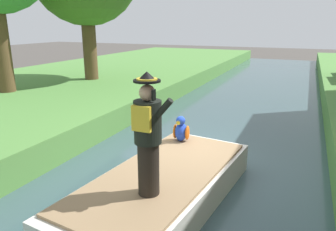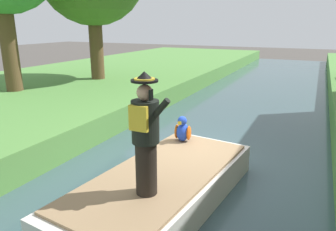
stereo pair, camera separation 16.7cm
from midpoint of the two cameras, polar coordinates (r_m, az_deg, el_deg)
ground_plane at (r=7.22m, az=3.75°, el=-9.97°), size 80.00×80.00×0.00m
canal_water at (r=7.20m, az=3.75°, el=-9.61°), size 5.57×48.00×0.10m
boat at (r=5.71m, az=-1.87°, el=-12.91°), size 2.25×4.37×0.61m
person_pirate at (r=4.56m, az=-4.67°, el=-3.65°), size 0.61×0.42×1.85m
parrot_plush at (r=6.89m, az=1.68°, el=-2.65°), size 0.36×0.34×0.57m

